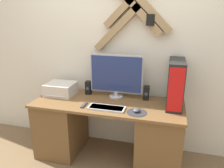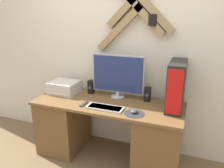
% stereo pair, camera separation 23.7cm
% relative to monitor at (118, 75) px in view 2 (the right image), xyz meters
% --- Properties ---
extents(wall_back, '(6.40, 0.16, 2.70)m').
position_rel_monitor_xyz_m(wall_back, '(-0.05, 0.19, 0.35)').
color(wall_back, silver).
rests_on(wall_back, ground_plane).
extents(desk, '(1.75, 0.67, 0.74)m').
position_rel_monitor_xyz_m(desk, '(-0.06, -0.20, -0.64)').
color(desk, brown).
rests_on(desk, ground_plane).
extents(monitor, '(0.65, 0.17, 0.53)m').
position_rel_monitor_xyz_m(monitor, '(0.00, 0.00, 0.00)').
color(monitor, '#B7B7BC').
rests_on(monitor, desk).
extents(keyboard, '(0.40, 0.15, 0.02)m').
position_rel_monitor_xyz_m(keyboard, '(-0.02, -0.37, -0.27)').
color(keyboard, silver).
rests_on(keyboard, desk).
extents(mousepad, '(0.21, 0.21, 0.00)m').
position_rel_monitor_xyz_m(mousepad, '(0.32, -0.39, -0.28)').
color(mousepad, '#2D2D33').
rests_on(mousepad, desk).
extents(mouse, '(0.07, 0.09, 0.04)m').
position_rel_monitor_xyz_m(mouse, '(0.31, -0.37, -0.26)').
color(mouse, '#4C4C51').
rests_on(mouse, mousepad).
extents(computer_tower, '(0.17, 0.46, 0.52)m').
position_rel_monitor_xyz_m(computer_tower, '(0.69, -0.09, -0.02)').
color(computer_tower, black).
rests_on(computer_tower, desk).
extents(printer, '(0.36, 0.31, 0.15)m').
position_rel_monitor_xyz_m(printer, '(-0.70, -0.10, -0.21)').
color(printer, beige).
rests_on(printer, desk).
extents(speaker_left, '(0.07, 0.08, 0.17)m').
position_rel_monitor_xyz_m(speaker_left, '(-0.37, 0.01, -0.20)').
color(speaker_left, black).
rests_on(speaker_left, desk).
extents(speaker_right, '(0.07, 0.08, 0.17)m').
position_rel_monitor_xyz_m(speaker_right, '(0.37, 0.01, -0.20)').
color(speaker_right, black).
rests_on(speaker_right, desk).
extents(remote_control, '(0.03, 0.15, 0.02)m').
position_rel_monitor_xyz_m(remote_control, '(-0.28, -0.36, -0.28)').
color(remote_control, '#38383D').
rests_on(remote_control, desk).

